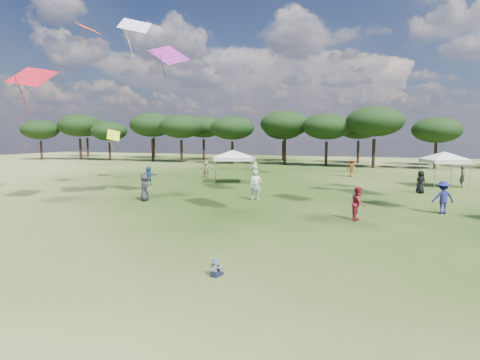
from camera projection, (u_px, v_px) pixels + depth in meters
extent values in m
plane|color=#2F4815|center=(155.00, 303.00, 9.50)|extent=(140.00, 140.00, 0.00)
cylinder|color=black|center=(41.00, 150.00, 66.43)|extent=(0.35, 0.35, 3.09)
ellipsoid|color=black|center=(40.00, 130.00, 66.06)|extent=(6.01, 6.01, 3.24)
cylinder|color=black|center=(80.00, 149.00, 66.17)|extent=(0.40, 0.40, 3.51)
ellipsoid|color=black|center=(79.00, 125.00, 65.74)|extent=(6.82, 6.82, 3.68)
cylinder|color=black|center=(110.00, 151.00, 64.17)|extent=(0.33, 0.33, 2.92)
ellipsoid|color=black|center=(109.00, 131.00, 63.82)|extent=(5.67, 5.67, 3.06)
cylinder|color=black|center=(153.00, 150.00, 61.58)|extent=(0.40, 0.40, 3.49)
ellipsoid|color=black|center=(152.00, 125.00, 61.16)|extent=(6.79, 6.79, 3.66)
cylinder|color=black|center=(182.00, 151.00, 59.55)|extent=(0.38, 0.38, 3.32)
ellipsoid|color=black|center=(181.00, 126.00, 59.14)|extent=(6.44, 6.44, 3.47)
cylinder|color=black|center=(232.00, 153.00, 55.97)|extent=(0.36, 0.36, 3.14)
ellipsoid|color=black|center=(232.00, 128.00, 55.59)|extent=(6.11, 6.11, 3.29)
cylinder|color=black|center=(285.00, 152.00, 54.89)|extent=(0.40, 0.40, 3.46)
ellipsoid|color=black|center=(285.00, 124.00, 54.47)|extent=(6.73, 6.73, 3.63)
cylinder|color=black|center=(326.00, 154.00, 51.79)|extent=(0.37, 0.37, 3.21)
ellipsoid|color=black|center=(327.00, 126.00, 51.40)|extent=(6.24, 6.24, 3.36)
cylinder|color=black|center=(374.00, 153.00, 49.32)|extent=(0.41, 0.41, 3.56)
ellipsoid|color=black|center=(375.00, 121.00, 48.89)|extent=(6.91, 6.91, 3.73)
cylinder|color=black|center=(435.00, 157.00, 47.26)|extent=(0.33, 0.33, 2.88)
ellipsoid|color=black|center=(437.00, 130.00, 46.91)|extent=(5.60, 5.60, 3.02)
cylinder|color=black|center=(88.00, 147.00, 76.39)|extent=(0.41, 0.41, 3.56)
ellipsoid|color=black|center=(87.00, 126.00, 75.96)|extent=(6.92, 6.92, 3.73)
cylinder|color=black|center=(154.00, 148.00, 71.02)|extent=(0.41, 0.41, 3.62)
ellipsoid|color=black|center=(154.00, 125.00, 70.58)|extent=(7.03, 7.03, 3.79)
cylinder|color=black|center=(204.00, 150.00, 65.47)|extent=(0.39, 0.39, 3.37)
ellipsoid|color=black|center=(204.00, 127.00, 65.06)|extent=(6.54, 6.54, 3.53)
cylinder|color=black|center=(283.00, 151.00, 62.64)|extent=(0.36, 0.36, 3.11)
ellipsoid|color=black|center=(283.00, 129.00, 62.26)|extent=(6.05, 6.05, 3.26)
cylinder|color=black|center=(358.00, 152.00, 57.96)|extent=(0.37, 0.37, 3.20)
ellipsoid|color=black|center=(359.00, 127.00, 57.57)|extent=(6.21, 6.21, 3.35)
cylinder|color=black|center=(435.00, 154.00, 53.40)|extent=(0.34, 0.34, 2.99)
ellipsoid|color=black|center=(437.00, 129.00, 53.04)|extent=(5.81, 5.81, 3.13)
cylinder|color=gray|center=(214.00, 172.00, 32.11)|extent=(0.06, 0.06, 2.09)
cylinder|color=gray|center=(252.00, 172.00, 32.19)|extent=(0.06, 0.06, 2.09)
cylinder|color=gray|center=(216.00, 169.00, 35.11)|extent=(0.06, 0.06, 2.09)
cylinder|color=gray|center=(250.00, 169.00, 35.18)|extent=(0.06, 0.06, 2.09)
cube|color=silver|center=(233.00, 159.00, 33.54)|extent=(4.13, 4.13, 0.25)
pyramid|color=silver|center=(233.00, 150.00, 33.46)|extent=(6.00, 6.00, 0.60)
cylinder|color=gray|center=(435.00, 175.00, 29.66)|extent=(0.06, 0.06, 2.06)
cylinder|color=gray|center=(470.00, 175.00, 29.65)|extent=(0.06, 0.06, 2.06)
cylinder|color=gray|center=(419.00, 172.00, 32.24)|extent=(0.06, 0.06, 2.06)
cylinder|color=gray|center=(452.00, 172.00, 32.23)|extent=(0.06, 0.06, 2.06)
cube|color=silver|center=(444.00, 161.00, 30.83)|extent=(3.54, 3.54, 0.25)
pyramid|color=silver|center=(445.00, 152.00, 30.75)|extent=(5.27, 5.27, 0.60)
cube|color=black|center=(215.00, 274.00, 11.27)|extent=(0.25, 0.25, 0.17)
cube|color=black|center=(217.00, 273.00, 11.44)|extent=(0.12, 0.21, 0.09)
cube|color=black|center=(221.00, 274.00, 11.36)|extent=(0.12, 0.21, 0.09)
cube|color=white|center=(215.00, 268.00, 11.25)|extent=(0.23, 0.18, 0.21)
cylinder|color=white|center=(213.00, 266.00, 11.37)|extent=(0.11, 0.22, 0.13)
cylinder|color=white|center=(220.00, 268.00, 11.23)|extent=(0.11, 0.22, 0.13)
sphere|color=#E0B293|center=(215.00, 262.00, 11.23)|extent=(0.15, 0.15, 0.15)
cone|color=teal|center=(215.00, 261.00, 11.23)|extent=(0.24, 0.24, 0.02)
cylinder|color=teal|center=(215.00, 260.00, 11.22)|extent=(0.16, 0.16, 0.06)
imported|color=#2A292D|center=(145.00, 187.00, 24.32)|extent=(0.95, 0.92, 1.64)
imported|color=#A09557|center=(206.00, 169.00, 37.67)|extent=(1.64, 0.88, 1.68)
imported|color=white|center=(254.00, 166.00, 40.37)|extent=(0.75, 0.92, 1.79)
imported|color=beige|center=(256.00, 185.00, 24.49)|extent=(0.81, 0.68, 1.88)
imported|color=#2D2E32|center=(463.00, 176.00, 30.95)|extent=(0.48, 0.66, 1.66)
imported|color=black|center=(421.00, 182.00, 27.56)|extent=(0.90, 0.87, 1.56)
imported|color=navy|center=(443.00, 197.00, 20.21)|extent=(1.24, 0.96, 1.69)
imported|color=navy|center=(149.00, 176.00, 31.88)|extent=(1.49, 0.97, 1.53)
imported|color=maroon|center=(358.00, 204.00, 18.68)|extent=(0.65, 0.81, 1.60)
imported|color=#AA421C|center=(352.00, 168.00, 38.49)|extent=(1.31, 1.14, 1.76)
plane|color=#BEE918|center=(114.00, 135.00, 36.96)|extent=(1.66, 1.92, 1.21)
plane|color=#FF3D15|center=(89.00, 29.00, 26.72)|extent=(2.09, 2.32, 1.01)
plane|color=red|center=(33.00, 77.00, 21.67)|extent=(2.72, 2.77, 1.46)
plane|color=white|center=(135.00, 25.00, 21.79)|extent=(2.39, 2.54, 1.32)
plane|color=#8F2384|center=(169.00, 55.00, 23.22)|extent=(2.60, 2.24, 1.66)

